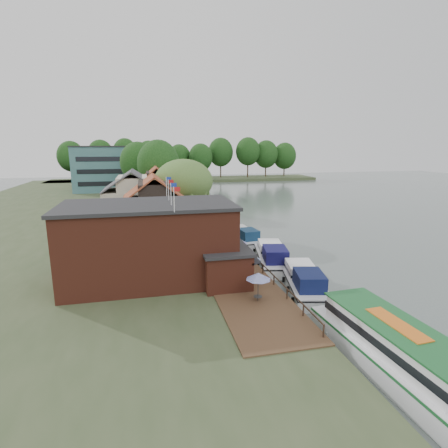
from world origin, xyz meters
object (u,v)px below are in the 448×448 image
cottage_c (157,190)px  cruiser_3 (228,216)px  umbrella_1 (251,266)px  umbrella_4 (224,245)px  cottage_b (133,198)px  umbrella_3 (237,249)px  tour_boat (403,353)px  swan (326,340)px  umbrella_5 (217,236)px  cruiser_1 (272,254)px  hotel_block (122,168)px  willow (184,194)px  umbrella_0 (258,287)px  pub (171,241)px  cruiser_0 (304,278)px  cruiser_2 (243,235)px  umbrella_2 (237,263)px  cottage_a (155,208)px

cottage_c → cruiser_3: (11.88, -7.16, -4.00)m
umbrella_1 → umbrella_4: (-0.88, 7.36, 0.00)m
cottage_b → umbrella_3: cottage_b is taller
tour_boat → swan: (-2.45, 4.28, -1.34)m
umbrella_5 → cruiser_1: umbrella_5 is taller
hotel_block → cruiser_1: (19.55, -66.98, -5.83)m
willow → umbrella_3: (3.85, -16.34, -3.93)m
umbrella_0 → pub: bearing=132.6°
cruiser_0 → cruiser_1: (-0.28, 7.55, 0.03)m
cottage_c → cruiser_2: cottage_c is taller
umbrella_5 → cruiser_2: 6.12m
umbrella_2 → cruiser_2: size_ratio=0.24×
cottage_a → umbrella_1: (8.10, -17.05, -2.96)m
umbrella_0 → cruiser_2: bearing=77.2°
umbrella_0 → cruiser_1: bearing=64.0°
cottage_c → umbrella_5: size_ratio=3.58×
cottage_c → willow: size_ratio=0.82×
pub → umbrella_2: 6.67m
umbrella_0 → swan: bearing=-58.3°
tour_boat → umbrella_2: bearing=107.2°
pub → umbrella_2: size_ratio=8.42×
umbrella_3 → cottage_b: bearing=118.0°
cottage_b → cottage_c: 9.85m
cottage_c → swan: cottage_c is taller
umbrella_3 → tour_boat: bearing=-77.1°
tour_boat → cruiser_2: bearing=88.9°
willow → swan: willow is taller
pub → umbrella_0: pub is taller
cottage_b → cottage_c: (4.00, 9.00, 0.00)m
hotel_block → cruiser_0: 77.35m
cruiser_0 → tour_boat: tour_boat is taller
cruiser_3 → swan: 38.98m
pub → cruiser_2: bearing=51.3°
cottage_a → tour_boat: bearing=-67.6°
umbrella_2 → cruiser_1: umbrella_2 is taller
pub → umbrella_1: 7.76m
umbrella_0 → umbrella_4: 12.14m
pub → cottage_a: 15.05m
cruiser_0 → cruiser_1: size_ratio=0.98×
umbrella_2 → umbrella_3: (1.17, 4.42, 0.00)m
cottage_b → cruiser_1: bearing=-53.5°
willow → umbrella_3: bearing=-76.7°
willow → umbrella_0: willow is taller
cottage_c → tour_boat: size_ratio=0.59×
cottage_b → umbrella_3: bearing=-62.0°
umbrella_3 → tour_boat: 20.54m
umbrella_2 → cruiser_2: umbrella_2 is taller
cottage_a → umbrella_2: (7.19, -15.75, -2.96)m
umbrella_2 → umbrella_3: same height
umbrella_0 → umbrella_1: same height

